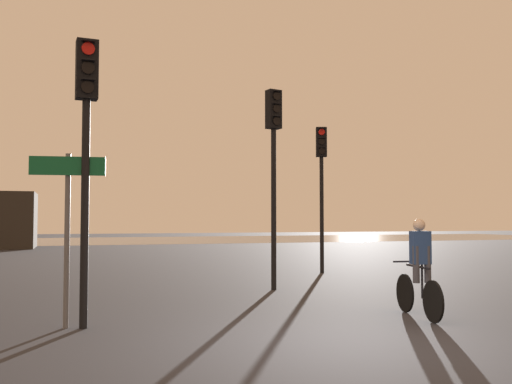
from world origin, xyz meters
The scene contains 7 objects.
ground_plane centered at (0.00, 0.00, 0.00)m, with size 120.00×120.00×0.00m, color #28282D.
water_strip centered at (0.00, 38.25, 0.00)m, with size 80.00×16.00×0.01m, color slate.
traffic_light_far_right centered at (3.95, 9.14, 3.07)m, with size 0.38×0.40×4.41m.
traffic_light_center centered at (1.16, 5.70, 3.20)m, with size 0.36×0.38×4.61m.
traffic_light_near_left centered at (-3.09, 2.25, 3.01)m, with size 0.34×0.35×4.32m.
direction_sign_post centered at (-3.34, 2.35, 1.70)m, with size 1.09×0.19×2.60m.
cyclist centered at (2.17, 1.48, 0.82)m, with size 0.48×1.70×1.62m.
Camera 1 is at (-3.31, -6.62, 1.61)m, focal length 40.00 mm.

